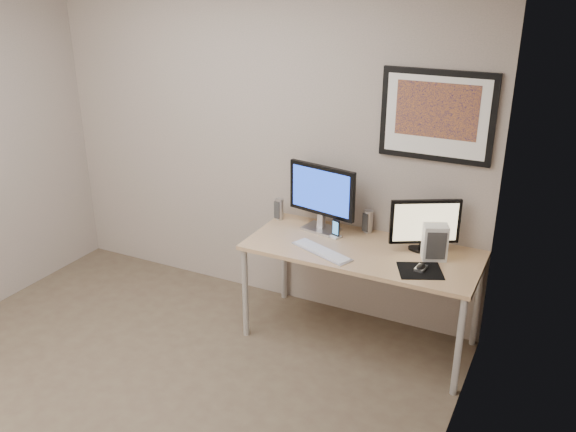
% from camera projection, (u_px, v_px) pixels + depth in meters
% --- Properties ---
extents(floor, '(3.60, 3.60, 0.00)m').
position_uv_depth(floor, '(128.00, 409.00, 3.75)').
color(floor, '#4E3E31').
rests_on(floor, ground).
extents(room, '(3.60, 3.60, 3.60)m').
position_uv_depth(room, '(151.00, 132.00, 3.50)').
color(room, white).
rests_on(room, ground).
extents(desk, '(1.60, 0.70, 0.73)m').
position_uv_depth(desk, '(362.00, 257.00, 4.20)').
color(desk, '#997A4A').
rests_on(desk, floor).
extents(framed_art, '(0.75, 0.04, 0.60)m').
position_uv_depth(framed_art, '(437.00, 116.00, 3.97)').
color(framed_art, black).
rests_on(framed_art, room).
extents(monitor_large, '(0.54, 0.22, 0.49)m').
position_uv_depth(monitor_large, '(322.00, 195.00, 4.37)').
color(monitor_large, '#B0B1B6').
rests_on(monitor_large, desk).
extents(monitor_tv, '(0.43, 0.25, 0.37)m').
position_uv_depth(monitor_tv, '(425.00, 224.00, 4.07)').
color(monitor_tv, black).
rests_on(monitor_tv, desk).
extents(speaker_left, '(0.07, 0.07, 0.16)m').
position_uv_depth(speaker_left, '(279.00, 209.00, 4.65)').
color(speaker_left, '#B0B1B6').
rests_on(speaker_left, desk).
extents(speaker_right, '(0.08, 0.08, 0.17)m').
position_uv_depth(speaker_right, '(368.00, 221.00, 4.41)').
color(speaker_right, '#B0B1B6').
rests_on(speaker_right, desk).
extents(phone_dock, '(0.08, 0.08, 0.14)m').
position_uv_depth(phone_dock, '(336.00, 229.00, 4.32)').
color(phone_dock, black).
rests_on(phone_dock, desk).
extents(keyboard, '(0.48, 0.30, 0.02)m').
position_uv_depth(keyboard, '(322.00, 251.00, 4.12)').
color(keyboard, '#B7B8BC').
rests_on(keyboard, desk).
extents(mousepad, '(0.35, 0.33, 0.00)m').
position_uv_depth(mousepad, '(420.00, 271.00, 3.87)').
color(mousepad, black).
rests_on(mousepad, desk).
extents(mouse, '(0.06, 0.10, 0.03)m').
position_uv_depth(mouse, '(421.00, 267.00, 3.88)').
color(mouse, black).
rests_on(mouse, mousepad).
extents(fan_unit, '(0.19, 0.17, 0.24)m').
position_uv_depth(fan_unit, '(435.00, 242.00, 3.99)').
color(fan_unit, silver).
rests_on(fan_unit, desk).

